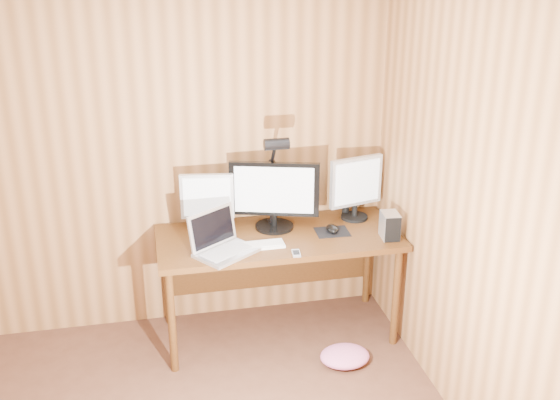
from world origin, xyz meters
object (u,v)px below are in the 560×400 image
object	(u,v)px
mouse	(332,229)
desk	(276,247)
laptop	(221,242)
desk_lamp	(274,168)
monitor_center	(274,194)
phone	(296,253)
speaker	(346,206)
monitor_right	(356,186)
keyboard	(253,246)
monitor_left	(207,201)
hard_drive	(390,226)

from	to	relation	value
mouse	desk	bearing A→B (deg)	163.34
laptop	desk_lamp	distance (m)	0.61
monitor_center	mouse	xyz separation A→B (m)	(0.36, -0.15, -0.22)
phone	mouse	bearing A→B (deg)	47.30
desk	speaker	distance (m)	0.60
monitor_right	keyboard	distance (m)	0.87
laptop	mouse	world-z (taller)	laptop
laptop	phone	bearing A→B (deg)	-52.19
monitor_center	monitor_right	world-z (taller)	monitor_center
desk_lamp	keyboard	bearing A→B (deg)	-137.41
desk	monitor_left	distance (m)	0.57
hard_drive	speaker	bearing A→B (deg)	115.19
desk	desk_lamp	size ratio (longest dim) A/B	2.29
keyboard	hard_drive	size ratio (longest dim) A/B	2.35
keyboard	desk_lamp	distance (m)	0.53
hard_drive	keyboard	bearing A→B (deg)	-177.35
monitor_center	laptop	xyz separation A→B (m)	(-0.40, -0.29, -0.18)
monitor_right	keyboard	xyz separation A→B (m)	(-0.78, -0.31, -0.23)
speaker	phone	bearing A→B (deg)	-131.42
desk_lamp	phone	bearing A→B (deg)	-92.72
phone	speaker	xyz separation A→B (m)	(0.49, 0.56, 0.06)
monitor_center	mouse	bearing A→B (deg)	-6.18
monitor_right	hard_drive	bearing A→B (deg)	-85.33
monitor_right	speaker	bearing A→B (deg)	99.28
monitor_left	mouse	xyz separation A→B (m)	(0.81, -0.20, -0.19)
speaker	desk_lamp	xyz separation A→B (m)	(-0.55, -0.15, 0.37)
phone	desk_lamp	world-z (taller)	desk_lamp
hard_drive	speaker	world-z (taller)	hard_drive
monitor_right	phone	xyz separation A→B (m)	(-0.53, -0.47, -0.23)
monitor_center	desk	bearing A→B (deg)	-71.46
monitor_center	hard_drive	bearing A→B (deg)	-7.53
laptop	keyboard	xyz separation A→B (m)	(0.21, 0.02, -0.05)
desk	speaker	size ratio (longest dim) A/B	12.75
laptop	mouse	bearing A→B (deg)	-25.30
monitor_center	speaker	xyz separation A→B (m)	(0.55, 0.13, -0.18)
laptop	mouse	size ratio (longest dim) A/B	3.83
monitor_left	desk_lamp	xyz separation A→B (m)	(0.44, -0.07, 0.22)
mouse	keyboard	bearing A→B (deg)	-169.41
monitor_right	mouse	xyz separation A→B (m)	(-0.22, -0.20, -0.22)
monitor_left	monitor_right	xyz separation A→B (m)	(1.03, -0.00, 0.03)
hard_drive	monitor_left	bearing A→B (deg)	167.90
mouse	desk_lamp	distance (m)	0.56
monitor_left	phone	distance (m)	0.72
phone	keyboard	bearing A→B (deg)	153.76
monitor_left	monitor_right	size ratio (longest dim) A/B	0.89
monitor_right	desk	bearing A→B (deg)	175.24
laptop	monitor_right	bearing A→B (deg)	-16.85
monitor_center	phone	world-z (taller)	monitor_center
monitor_left	mouse	size ratio (longest dim) A/B	3.34
laptop	speaker	world-z (taller)	laptop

